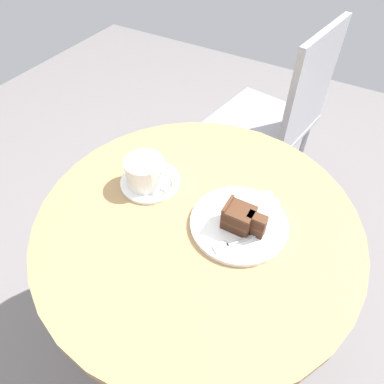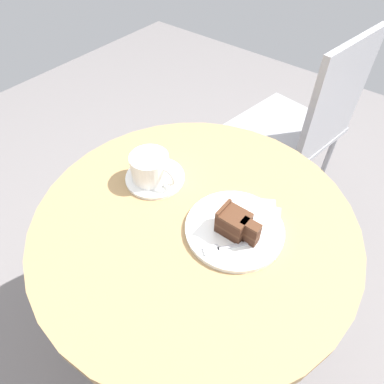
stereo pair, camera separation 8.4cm
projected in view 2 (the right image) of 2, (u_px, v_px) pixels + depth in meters
ground_plane at (194, 329)px, 1.35m from camera, size 4.40×4.40×0.01m
cafe_table at (194, 245)px, 0.92m from camera, size 0.80×0.80×0.69m
saucer at (155, 177)px, 0.93m from camera, size 0.16×0.16×0.01m
coffee_cup at (150, 167)px, 0.90m from camera, size 0.14×0.10×0.07m
teaspoon at (155, 163)px, 0.96m from camera, size 0.05×0.10×0.00m
cake_plate at (234, 229)px, 0.81m from camera, size 0.23×0.23×0.01m
cake_slice at (236, 224)px, 0.78m from camera, size 0.10×0.06×0.07m
fork at (227, 247)px, 0.77m from camera, size 0.10×0.12×0.00m
napkin at (246, 223)px, 0.83m from camera, size 0.21×0.22×0.00m
cafe_chair at (306, 122)px, 1.36m from camera, size 0.43×0.43×0.90m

